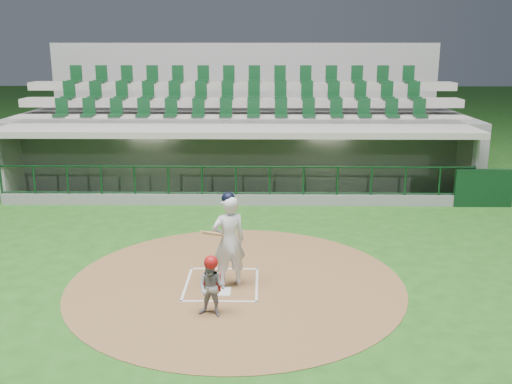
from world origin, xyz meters
TOP-DOWN VIEW (x-y plane):
  - ground at (0.00, 0.00)m, footprint 120.00×120.00m
  - dirt_circle at (0.30, -0.20)m, footprint 7.20×7.20m
  - home_plate at (0.00, -0.70)m, footprint 0.43×0.43m
  - batter_box_chalk at (0.00, -0.30)m, footprint 1.55×1.80m
  - dugout_structure at (0.16, 7.80)m, footprint 16.40×3.70m
  - seating_deck at (0.00, 10.91)m, footprint 17.00×6.72m
  - batter at (0.16, -0.37)m, footprint 0.96×1.00m
  - catcher at (-0.08, -1.74)m, footprint 0.64×0.55m

SIDE VIEW (x-z plane):
  - ground at x=0.00m, z-range 0.00..0.00m
  - dirt_circle at x=0.30m, z-range 0.00..0.01m
  - batter_box_chalk at x=0.00m, z-range 0.01..0.02m
  - home_plate at x=0.00m, z-range 0.01..0.03m
  - catcher at x=-0.08m, z-range 0.01..1.20m
  - dugout_structure at x=0.16m, z-range -0.54..2.46m
  - batter at x=0.16m, z-range 0.00..2.06m
  - seating_deck at x=0.00m, z-range -1.15..4.00m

